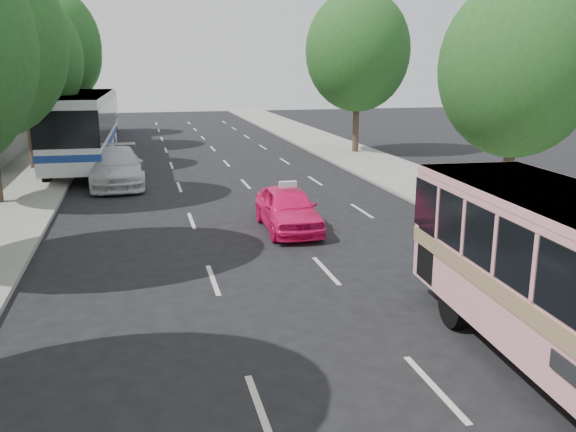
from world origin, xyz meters
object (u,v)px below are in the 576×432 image
object	(u,v)px
tour_coach_front	(82,123)
tour_coach_rear	(97,110)
pink_taxi	(288,208)
white_pickup	(116,167)

from	to	relation	value
tour_coach_front	tour_coach_rear	xyz separation A→B (m)	(-0.06, 13.73, -0.31)
pink_taxi	tour_coach_rear	distance (m)	29.02
pink_taxi	white_pickup	world-z (taller)	white_pickup
pink_taxi	tour_coach_rear	xyz separation A→B (m)	(-7.30, 28.06, 1.24)
tour_coach_rear	white_pickup	bearing A→B (deg)	-83.55
white_pickup	tour_coach_rear	size ratio (longest dim) A/B	0.51
pink_taxi	white_pickup	size ratio (longest dim) A/B	0.74
tour_coach_rear	pink_taxi	bearing A→B (deg)	-74.34
pink_taxi	tour_coach_front	xyz separation A→B (m)	(-7.24, 14.33, 1.55)
white_pickup	tour_coach_front	bearing A→B (deg)	105.68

